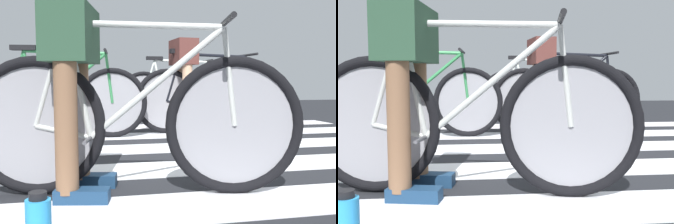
% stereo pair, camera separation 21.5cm
% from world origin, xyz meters
% --- Properties ---
extents(ground, '(18.00, 14.00, 0.02)m').
position_xyz_m(ground, '(0.00, 0.00, 0.01)').
color(ground, black).
extents(crosswalk_markings, '(5.41, 4.24, 0.00)m').
position_xyz_m(crosswalk_markings, '(0.01, -0.21, 0.02)').
color(crosswalk_markings, silver).
rests_on(crosswalk_markings, ground).
extents(bicycle_1_of_4, '(1.72, 0.56, 0.93)m').
position_xyz_m(bicycle_1_of_4, '(-0.34, -1.10, 0.41)').
color(bicycle_1_of_4, black).
rests_on(bicycle_1_of_4, ground).
extents(cyclist_1_of_4, '(0.38, 0.45, 0.96)m').
position_xyz_m(cyclist_1_of_4, '(-0.65, -1.04, 0.64)').
color(cyclist_1_of_4, brown).
rests_on(cyclist_1_of_4, ground).
extents(bicycle_2_of_4, '(1.74, 0.52, 0.93)m').
position_xyz_m(bicycle_2_of_4, '(-0.85, 0.91, 0.41)').
color(bicycle_2_of_4, black).
rests_on(bicycle_2_of_4, ground).
extents(bicycle_3_of_4, '(1.74, 0.52, 0.93)m').
position_xyz_m(bicycle_3_of_4, '(0.77, 1.09, 0.41)').
color(bicycle_3_of_4, black).
rests_on(bicycle_3_of_4, ground).
extents(cyclist_3_of_4, '(0.34, 0.43, 1.04)m').
position_xyz_m(cyclist_3_of_4, '(0.46, 1.07, 0.69)').
color(cyclist_3_of_4, tan).
rests_on(cyclist_3_of_4, ground).
extents(bicycle_4_of_4, '(1.74, 0.52, 0.93)m').
position_xyz_m(bicycle_4_of_4, '(0.72, 2.44, 0.41)').
color(bicycle_4_of_4, black).
rests_on(bicycle_4_of_4, ground).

